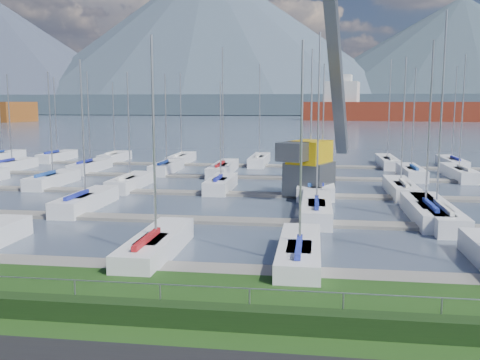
# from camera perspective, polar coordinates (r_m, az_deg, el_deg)

# --- Properties ---
(water) EXTENTS (800.00, 540.00, 0.20)m
(water) POSITION_cam_1_polar(r_m,az_deg,el_deg) (276.65, 7.23, 6.62)
(water) COLOR #445064
(hedge) EXTENTS (80.00, 0.70, 0.70)m
(hedge) POSITION_cam_1_polar(r_m,az_deg,el_deg) (17.96, -5.70, -14.13)
(hedge) COLOR black
(hedge) RESTS_ON grass
(fence) EXTENTS (80.00, 0.04, 0.04)m
(fence) POSITION_cam_1_polar(r_m,az_deg,el_deg) (18.02, -5.43, -11.16)
(fence) COLOR gray
(fence) RESTS_ON grass
(foothill) EXTENTS (900.00, 80.00, 12.00)m
(foothill) POSITION_cam_1_polar(r_m,az_deg,el_deg) (346.54, 7.42, 7.99)
(foothill) COLOR #3E4F5B
(foothill) RESTS_ON water
(mountains) EXTENTS (1190.00, 360.00, 115.00)m
(mountains) POSITION_cam_1_polar(r_m,az_deg,el_deg) (423.00, 8.67, 13.52)
(mountains) COLOR #3A4555
(mountains) RESTS_ON water
(docks) EXTENTS (90.00, 41.60, 0.25)m
(docks) POSITION_cam_1_polar(r_m,az_deg,el_deg) (43.34, 2.58, -1.58)
(docks) COLOR gray
(docks) RESTS_ON water
(crane) EXTENTS (6.20, 13.48, 22.35)m
(crane) POSITION_cam_1_polar(r_m,az_deg,el_deg) (43.77, 8.10, 5.75)
(crane) COLOR #515559
(crane) RESTS_ON water
(cargo_ship_mid) EXTENTS (100.96, 33.35, 21.50)m
(cargo_ship_mid) POSITION_cam_1_polar(r_m,az_deg,el_deg) (234.31, 18.20, 6.96)
(cargo_ship_mid) COLOR maroon
(cargo_ship_mid) RESTS_ON water
(sailboat_fleet) EXTENTS (75.41, 49.57, 13.38)m
(sailboat_fleet) POSITION_cam_1_polar(r_m,az_deg,el_deg) (45.27, 2.95, 5.92)
(sailboat_fleet) COLOR navy
(sailboat_fleet) RESTS_ON water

